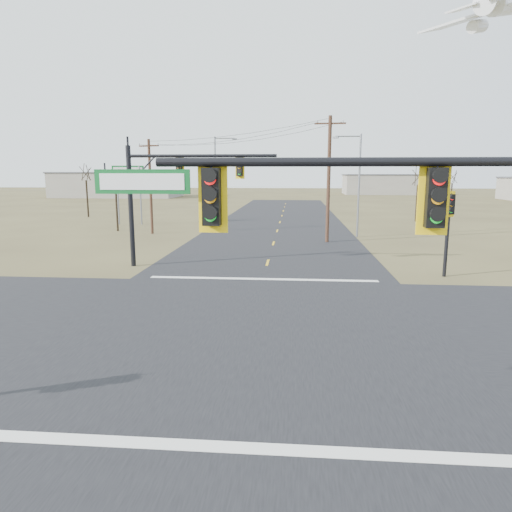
{
  "coord_description": "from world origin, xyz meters",
  "views": [
    {
      "loc": [
        1.6,
        -15.84,
        5.51
      ],
      "look_at": [
        0.19,
        1.0,
        2.44
      ],
      "focal_mm": 32.0,
      "sensor_mm": 36.0,
      "label": 1
    }
  ],
  "objects_px": {
    "mast_arm_far": "(179,180)",
    "utility_pole_far": "(150,185)",
    "streetlight_c": "(217,174)",
    "bare_tree_d": "(453,176)",
    "utility_pole_near": "(329,178)",
    "highway_sign": "(129,183)",
    "bare_tree_a": "(115,182)",
    "mast_arm_near": "(434,224)",
    "bare_tree_b": "(86,172)",
    "bare_tree_c": "(418,176)",
    "streetlight_a": "(357,180)",
    "pedestal_signal_ne": "(449,215)"
  },
  "relations": [
    {
      "from": "mast_arm_far",
      "to": "utility_pole_far",
      "type": "bearing_deg",
      "value": 129.49
    },
    {
      "from": "streetlight_c",
      "to": "bare_tree_d",
      "type": "bearing_deg",
      "value": 9.79
    },
    {
      "from": "utility_pole_near",
      "to": "highway_sign",
      "type": "relative_size",
      "value": 1.57
    },
    {
      "from": "bare_tree_a",
      "to": "mast_arm_far",
      "type": "bearing_deg",
      "value": -57.66
    },
    {
      "from": "utility_pole_near",
      "to": "highway_sign",
      "type": "bearing_deg",
      "value": 150.71
    },
    {
      "from": "mast_arm_near",
      "to": "bare_tree_b",
      "type": "relative_size",
      "value": 1.45
    },
    {
      "from": "bare_tree_a",
      "to": "bare_tree_c",
      "type": "bearing_deg",
      "value": 20.61
    },
    {
      "from": "mast_arm_near",
      "to": "streetlight_a",
      "type": "bearing_deg",
      "value": 87.22
    },
    {
      "from": "mast_arm_far",
      "to": "utility_pole_near",
      "type": "bearing_deg",
      "value": 64.76
    },
    {
      "from": "utility_pole_far",
      "to": "streetlight_a",
      "type": "height_order",
      "value": "streetlight_a"
    },
    {
      "from": "mast_arm_far",
      "to": "bare_tree_c",
      "type": "xyz_separation_m",
      "value": [
        20.81,
        28.08,
        0.12
      ]
    },
    {
      "from": "streetlight_c",
      "to": "bare_tree_d",
      "type": "distance_m",
      "value": 31.0
    },
    {
      "from": "streetlight_a",
      "to": "bare_tree_d",
      "type": "relative_size",
      "value": 1.39
    },
    {
      "from": "pedestal_signal_ne",
      "to": "bare_tree_c",
      "type": "distance_m",
      "value": 30.27
    },
    {
      "from": "streetlight_a",
      "to": "bare_tree_d",
      "type": "height_order",
      "value": "streetlight_a"
    },
    {
      "from": "pedestal_signal_ne",
      "to": "bare_tree_a",
      "type": "height_order",
      "value": "bare_tree_a"
    },
    {
      "from": "mast_arm_far",
      "to": "streetlight_c",
      "type": "distance_m",
      "value": 27.91
    },
    {
      "from": "utility_pole_near",
      "to": "bare_tree_c",
      "type": "xyz_separation_m",
      "value": [
        11.45,
        17.38,
        0.1
      ]
    },
    {
      "from": "pedestal_signal_ne",
      "to": "bare_tree_b",
      "type": "xyz_separation_m",
      "value": [
        -34.43,
        31.56,
        2.35
      ]
    },
    {
      "from": "utility_pole_far",
      "to": "bare_tree_b",
      "type": "height_order",
      "value": "utility_pole_far"
    },
    {
      "from": "mast_arm_near",
      "to": "bare_tree_d",
      "type": "bearing_deg",
      "value": 73.79
    },
    {
      "from": "pedestal_signal_ne",
      "to": "highway_sign",
      "type": "bearing_deg",
      "value": 116.01
    },
    {
      "from": "pedestal_signal_ne",
      "to": "utility_pole_far",
      "type": "relative_size",
      "value": 0.54
    },
    {
      "from": "pedestal_signal_ne",
      "to": "bare_tree_c",
      "type": "xyz_separation_m",
      "value": [
        5.97,
        29.61,
        1.91
      ]
    },
    {
      "from": "mast_arm_near",
      "to": "streetlight_a",
      "type": "distance_m",
      "value": 32.09
    },
    {
      "from": "utility_pole_far",
      "to": "bare_tree_d",
      "type": "relative_size",
      "value": 1.34
    },
    {
      "from": "streetlight_c",
      "to": "bare_tree_b",
      "type": "distance_m",
      "value": 17.27
    },
    {
      "from": "utility_pole_far",
      "to": "bare_tree_c",
      "type": "bearing_deg",
      "value": 26.1
    },
    {
      "from": "pedestal_signal_ne",
      "to": "utility_pole_far",
      "type": "distance_m",
      "value": 26.8
    },
    {
      "from": "streetlight_a",
      "to": "streetlight_c",
      "type": "height_order",
      "value": "streetlight_c"
    },
    {
      "from": "bare_tree_c",
      "to": "streetlight_a",
      "type": "bearing_deg",
      "value": -121.99
    },
    {
      "from": "mast_arm_near",
      "to": "bare_tree_a",
      "type": "xyz_separation_m",
      "value": [
        -19.53,
        34.33,
        0.05
      ]
    },
    {
      "from": "streetlight_a",
      "to": "bare_tree_c",
      "type": "bearing_deg",
      "value": 80.84
    },
    {
      "from": "mast_arm_far",
      "to": "utility_pole_far",
      "type": "distance_m",
      "value": 16.09
    },
    {
      "from": "utility_pole_near",
      "to": "bare_tree_c",
      "type": "bearing_deg",
      "value": 56.63
    },
    {
      "from": "pedestal_signal_ne",
      "to": "utility_pole_far",
      "type": "height_order",
      "value": "utility_pole_far"
    },
    {
      "from": "streetlight_a",
      "to": "bare_tree_c",
      "type": "relative_size",
      "value": 1.32
    },
    {
      "from": "bare_tree_b",
      "to": "bare_tree_c",
      "type": "height_order",
      "value": "bare_tree_b"
    },
    {
      "from": "utility_pole_near",
      "to": "streetlight_c",
      "type": "height_order",
      "value": "utility_pole_near"
    },
    {
      "from": "mast_arm_far",
      "to": "pedestal_signal_ne",
      "type": "xyz_separation_m",
      "value": [
        14.83,
        -1.53,
        -1.78
      ]
    },
    {
      "from": "mast_arm_far",
      "to": "bare_tree_d",
      "type": "xyz_separation_m",
      "value": [
        27.34,
        36.29,
        -0.01
      ]
    },
    {
      "from": "bare_tree_c",
      "to": "utility_pole_far",
      "type": "bearing_deg",
      "value": -153.9
    },
    {
      "from": "bare_tree_c",
      "to": "bare_tree_d",
      "type": "height_order",
      "value": "bare_tree_c"
    },
    {
      "from": "utility_pole_near",
      "to": "bare_tree_a",
      "type": "bearing_deg",
      "value": 163.99
    },
    {
      "from": "mast_arm_far",
      "to": "streetlight_c",
      "type": "height_order",
      "value": "streetlight_c"
    },
    {
      "from": "mast_arm_near",
      "to": "bare_tree_c",
      "type": "bearing_deg",
      "value": 78.11
    },
    {
      "from": "streetlight_a",
      "to": "bare_tree_a",
      "type": "relative_size",
      "value": 1.5
    },
    {
      "from": "mast_arm_near",
      "to": "streetlight_c",
      "type": "bearing_deg",
      "value": 106.57
    },
    {
      "from": "pedestal_signal_ne",
      "to": "streetlight_a",
      "type": "xyz_separation_m",
      "value": [
        -2.83,
        15.53,
        1.6
      ]
    },
    {
      "from": "utility_pole_far",
      "to": "bare_tree_a",
      "type": "xyz_separation_m",
      "value": [
        -3.93,
        1.62,
        0.19
      ]
    }
  ]
}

